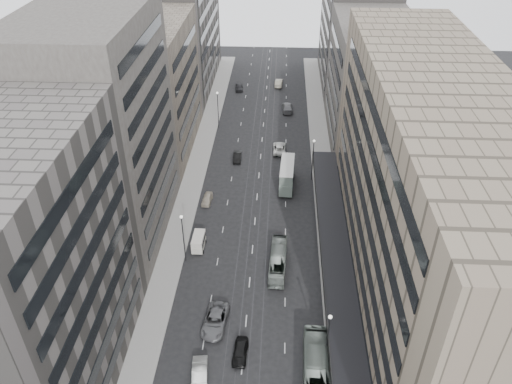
% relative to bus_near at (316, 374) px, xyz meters
% --- Properties ---
extents(ground, '(220.00, 220.00, 0.00)m').
position_rel_bus_near_xyz_m(ground, '(-8.50, 7.67, -1.69)').
color(ground, black).
rests_on(ground, ground).
extents(sidewalk_right, '(4.00, 125.00, 0.15)m').
position_rel_bus_near_xyz_m(sidewalk_right, '(3.50, 45.17, -1.61)').
color(sidewalk_right, gray).
rests_on(sidewalk_right, ground).
extents(sidewalk_left, '(4.00, 125.00, 0.15)m').
position_rel_bus_near_xyz_m(sidewalk_left, '(-20.50, 45.17, -1.61)').
color(sidewalk_left, gray).
rests_on(sidewalk_left, ground).
extents(department_store, '(19.20, 60.00, 30.00)m').
position_rel_bus_near_xyz_m(department_store, '(12.95, 15.67, 13.26)').
color(department_store, '#7B6E5A').
rests_on(department_store, ground).
extents(building_right_mid, '(15.00, 28.00, 24.00)m').
position_rel_bus_near_xyz_m(building_right_mid, '(13.00, 59.67, 10.31)').
color(building_right_mid, '#433F3A').
rests_on(building_right_mid, ground).
extents(building_right_far, '(15.00, 32.00, 28.00)m').
position_rel_bus_near_xyz_m(building_right_far, '(13.00, 89.67, 12.31)').
color(building_right_far, '#5E5954').
rests_on(building_right_far, ground).
extents(building_left_a, '(15.00, 28.00, 30.00)m').
position_rel_bus_near_xyz_m(building_left_a, '(-30.00, -0.33, 13.31)').
color(building_left_a, '#5E5954').
rests_on(building_left_a, ground).
extents(building_left_b, '(15.00, 26.00, 34.00)m').
position_rel_bus_near_xyz_m(building_left_b, '(-30.00, 26.67, 15.31)').
color(building_left_b, '#433F3A').
rests_on(building_left_b, ground).
extents(building_left_c, '(15.00, 28.00, 25.00)m').
position_rel_bus_near_xyz_m(building_left_c, '(-30.00, 53.67, 10.81)').
color(building_left_c, '#796D5E').
rests_on(building_left_c, ground).
extents(building_left_d, '(15.00, 38.00, 28.00)m').
position_rel_bus_near_xyz_m(building_left_d, '(-30.00, 86.67, 12.31)').
color(building_left_d, '#5E5954').
rests_on(building_left_d, ground).
extents(lamp_right_near, '(0.44, 0.44, 8.32)m').
position_rel_bus_near_xyz_m(lamp_right_near, '(1.20, 2.67, 3.52)').
color(lamp_right_near, '#262628').
rests_on(lamp_right_near, ground).
extents(lamp_right_far, '(0.44, 0.44, 8.32)m').
position_rel_bus_near_xyz_m(lamp_right_far, '(1.20, 42.67, 3.52)').
color(lamp_right_far, '#262628').
rests_on(lamp_right_far, ground).
extents(lamp_left_near, '(0.44, 0.44, 8.32)m').
position_rel_bus_near_xyz_m(lamp_left_near, '(-18.20, 19.67, 3.52)').
color(lamp_left_near, '#262628').
rests_on(lamp_left_near, ground).
extents(lamp_left_far, '(0.44, 0.44, 8.32)m').
position_rel_bus_near_xyz_m(lamp_left_far, '(-18.20, 62.67, 3.52)').
color(lamp_left_far, '#262628').
rests_on(lamp_left_far, ground).
extents(bus_near, '(3.17, 12.20, 3.38)m').
position_rel_bus_near_xyz_m(bus_near, '(0.00, 0.00, 0.00)').
color(bus_near, gray).
rests_on(bus_near, ground).
extents(bus_far, '(2.65, 9.60, 2.65)m').
position_rel_bus_near_xyz_m(bus_far, '(-4.58, 18.89, -0.36)').
color(bus_far, gray).
rests_on(bus_far, ground).
extents(double_decker, '(2.93, 8.47, 4.57)m').
position_rel_bus_near_xyz_m(double_decker, '(-3.37, 40.27, 0.78)').
color(double_decker, gray).
rests_on(double_decker, ground).
extents(panel_van, '(1.89, 3.74, 2.34)m').
position_rel_bus_near_xyz_m(panel_van, '(-16.66, 22.59, -0.40)').
color(panel_van, silver).
rests_on(panel_van, ground).
extents(sedan_0, '(1.94, 4.32, 1.44)m').
position_rel_bus_near_xyz_m(sedan_0, '(-8.83, 3.33, -0.97)').
color(sedan_0, black).
rests_on(sedan_0, ground).
extents(sedan_1, '(2.27, 5.08, 1.62)m').
position_rel_bus_near_xyz_m(sedan_1, '(-13.18, -0.20, -0.88)').
color(sedan_1, '#B5B5B1').
rests_on(sedan_1, ground).
extents(sedan_2, '(3.43, 6.39, 1.71)m').
position_rel_bus_near_xyz_m(sedan_2, '(-12.35, 7.79, -0.84)').
color(sedan_2, slate).
rests_on(sedan_2, ground).
extents(sedan_4, '(1.81, 3.97, 1.32)m').
position_rel_bus_near_xyz_m(sedan_4, '(-17.00, 34.63, -1.03)').
color(sedan_4, '#B9AD99').
rests_on(sedan_4, ground).
extents(sedan_5, '(1.62, 4.31, 1.41)m').
position_rel_bus_near_xyz_m(sedan_5, '(-13.00, 49.05, -0.99)').
color(sedan_5, black).
rests_on(sedan_5, ground).
extents(sedan_6, '(2.66, 5.55, 1.53)m').
position_rel_bus_near_xyz_m(sedan_6, '(-4.82, 52.88, -0.93)').
color(sedan_6, silver).
rests_on(sedan_6, ground).
extents(sedan_7, '(2.61, 5.88, 1.68)m').
position_rel_bus_near_xyz_m(sedan_7, '(-3.25, 72.07, -0.85)').
color(sedan_7, slate).
rests_on(sedan_7, ground).
extents(sedan_8, '(2.25, 4.65, 1.53)m').
position_rel_bus_near_xyz_m(sedan_8, '(-15.41, 83.75, -0.92)').
color(sedan_8, black).
rests_on(sedan_8, ground).
extents(sedan_9, '(2.07, 5.13, 1.66)m').
position_rel_bus_near_xyz_m(sedan_9, '(-5.44, 86.86, -0.86)').
color(sedan_9, '#9E9783').
rests_on(sedan_9, ground).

